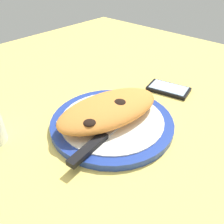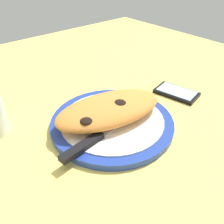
# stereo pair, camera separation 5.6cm
# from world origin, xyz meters

# --- Properties ---
(ground_plane) EXTENTS (1.50, 1.50, 0.03)m
(ground_plane) POSITION_xyz_m (0.00, 0.00, -0.01)
(ground_plane) COLOR #EACC60
(plate) EXTENTS (0.29, 0.29, 0.02)m
(plate) POSITION_xyz_m (0.00, 0.00, 0.01)
(plate) COLOR #233D99
(plate) RESTS_ON ground_plane
(calzone) EXTENTS (0.28, 0.18, 0.05)m
(calzone) POSITION_xyz_m (0.00, -0.01, 0.04)
(calzone) COLOR orange
(calzone) RESTS_ON plate
(fork) EXTENTS (0.16, 0.03, 0.00)m
(fork) POSITION_xyz_m (0.04, -0.07, 0.02)
(fork) COLOR silver
(fork) RESTS_ON plate
(knife) EXTENTS (0.25, 0.05, 0.01)m
(knife) POSITION_xyz_m (0.08, 0.03, 0.02)
(knife) COLOR silver
(knife) RESTS_ON plate
(smartphone) EXTENTS (0.09, 0.13, 0.01)m
(smartphone) POSITION_xyz_m (-0.24, 0.01, 0.01)
(smartphone) COLOR black
(smartphone) RESTS_ON ground_plane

